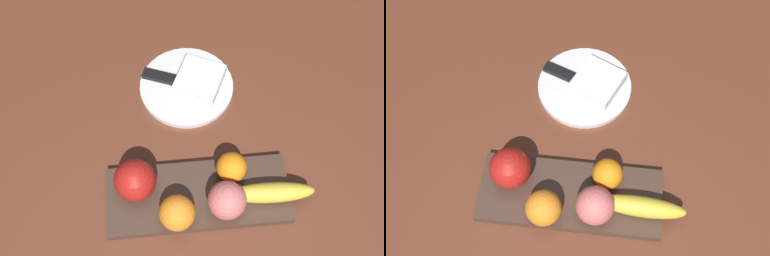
# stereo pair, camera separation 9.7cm
# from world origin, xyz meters

# --- Properties ---
(ground_plane) EXTENTS (2.40, 2.40, 0.00)m
(ground_plane) POSITION_xyz_m (0.00, 0.00, 0.00)
(ground_plane) COLOR brown
(fruit_tray) EXTENTS (0.36, 0.14, 0.02)m
(fruit_tray) POSITION_xyz_m (-0.03, 0.01, 0.01)
(fruit_tray) COLOR #463127
(fruit_tray) RESTS_ON ground_plane
(apple) EXTENTS (0.08, 0.08, 0.08)m
(apple) POSITION_xyz_m (-0.15, 0.03, 0.06)
(apple) COLOR red
(apple) RESTS_ON fruit_tray
(banana) EXTENTS (0.17, 0.05, 0.04)m
(banana) POSITION_xyz_m (0.11, -0.01, 0.04)
(banana) COLOR yellow
(banana) RESTS_ON fruit_tray
(orange_near_apple) EXTENTS (0.07, 0.07, 0.07)m
(orange_near_apple) POSITION_xyz_m (-0.07, -0.04, 0.06)
(orange_near_apple) COLOR orange
(orange_near_apple) RESTS_ON fruit_tray
(orange_near_banana) EXTENTS (0.06, 0.06, 0.06)m
(orange_near_banana) POSITION_xyz_m (0.04, 0.04, 0.05)
(orange_near_banana) COLOR orange
(orange_near_banana) RESTS_ON fruit_tray
(peach) EXTENTS (0.07, 0.07, 0.07)m
(peach) POSITION_xyz_m (0.02, -0.03, 0.06)
(peach) COLOR #DD6E6C
(peach) RESTS_ON fruit_tray
(dinner_plate) EXTENTS (0.21, 0.21, 0.01)m
(dinner_plate) POSITION_xyz_m (-0.03, 0.27, 0.01)
(dinner_plate) COLOR white
(dinner_plate) RESTS_ON ground_plane
(folded_napkin) EXTENTS (0.13, 0.13, 0.03)m
(folded_napkin) POSITION_xyz_m (-0.00, 0.27, 0.03)
(folded_napkin) COLOR white
(folded_napkin) RESTS_ON dinner_plate
(knife) EXTENTS (0.18, 0.09, 0.01)m
(knife) POSITION_xyz_m (-0.07, 0.29, 0.02)
(knife) COLOR silver
(knife) RESTS_ON dinner_plate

